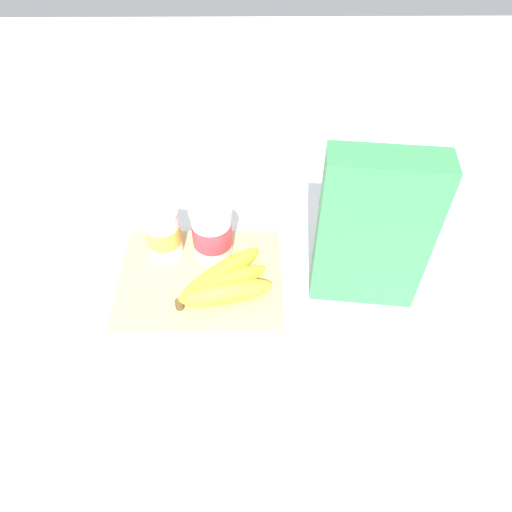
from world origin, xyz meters
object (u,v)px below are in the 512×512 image
(cereal_box, at_px, (373,232))
(banana_bunch, at_px, (223,283))
(yogurt_cup_front, at_px, (163,233))
(cutting_board, at_px, (201,280))
(yogurt_cup_back, at_px, (212,232))

(cereal_box, relative_size, banana_bunch, 1.68)
(yogurt_cup_front, distance_m, banana_bunch, 0.14)
(cutting_board, bearing_deg, yogurt_cup_back, 70.48)
(yogurt_cup_back, bearing_deg, yogurt_cup_front, 178.99)
(cutting_board, distance_m, yogurt_cup_back, 0.09)
(yogurt_cup_back, bearing_deg, cutting_board, -109.52)
(yogurt_cup_front, bearing_deg, cutting_board, -42.47)
(cutting_board, distance_m, yogurt_cup_front, 0.11)
(cutting_board, distance_m, cereal_box, 0.31)
(yogurt_cup_front, height_order, yogurt_cup_back, yogurt_cup_back)
(cereal_box, xyz_separation_m, banana_bunch, (-0.23, -0.02, -0.10))
(cereal_box, bearing_deg, banana_bunch, -169.13)
(yogurt_cup_front, bearing_deg, yogurt_cup_back, -1.01)
(cutting_board, relative_size, yogurt_cup_front, 2.94)
(yogurt_cup_front, relative_size, yogurt_cup_back, 0.97)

